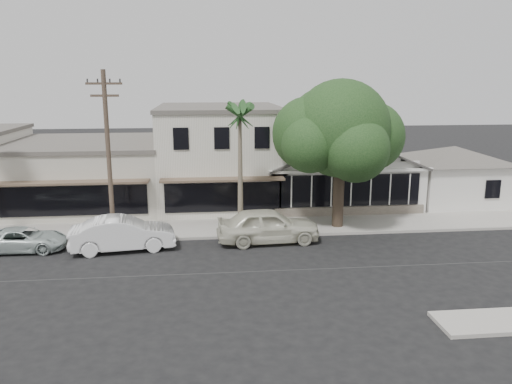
{
  "coord_description": "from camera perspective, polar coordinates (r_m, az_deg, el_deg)",
  "views": [
    {
      "loc": [
        -4.09,
        -21.1,
        8.5
      ],
      "look_at": [
        -1.22,
        6.0,
        2.34
      ],
      "focal_mm": 35.0,
      "sensor_mm": 36.0,
      "label": 1
    }
  ],
  "objects": [
    {
      "name": "row_building_near",
      "position": [
        35.01,
        -4.21,
        4.09
      ],
      "size": [
        8.0,
        10.0,
        6.5
      ],
      "primitive_type": "cube",
      "color": "silver",
      "rests_on": "ground"
    },
    {
      "name": "car_2",
      "position": [
        27.93,
        -25.04,
        -4.94
      ],
      "size": [
        4.29,
        2.02,
        1.18
      ],
      "primitive_type": "imported",
      "rotation": [
        0.0,
        0.0,
        1.56
      ],
      "color": "#B3C1BE",
      "rests_on": "ground"
    },
    {
      "name": "utility_pole",
      "position": [
        27.01,
        -16.52,
        4.32
      ],
      "size": [
        1.8,
        0.24,
        9.0
      ],
      "color": "brown",
      "rests_on": "ground"
    },
    {
      "name": "side_cottage",
      "position": [
        37.56,
        21.49,
        1.11
      ],
      "size": [
        6.0,
        6.0,
        3.0
      ],
      "primitive_type": "cube",
      "color": "silver",
      "rests_on": "ground"
    },
    {
      "name": "shade_tree",
      "position": [
        28.72,
        9.4,
        6.87
      ],
      "size": [
        7.73,
        6.99,
        8.57
      ],
      "rotation": [
        0.0,
        0.0,
        0.41
      ],
      "color": "#433529",
      "rests_on": "ground"
    },
    {
      "name": "palm_east",
      "position": [
        26.85,
        -1.86,
        8.71
      ],
      "size": [
        2.66,
        2.66,
        7.69
      ],
      "color": "#726651",
      "rests_on": "ground"
    },
    {
      "name": "corner_shop",
      "position": [
        35.28,
        8.98,
        2.99
      ],
      "size": [
        10.4,
        8.6,
        5.1
      ],
      "color": "silver",
      "rests_on": "ground"
    },
    {
      "name": "ground",
      "position": [
        23.11,
        4.62,
        -8.88
      ],
      "size": [
        140.0,
        140.0,
        0.0
      ],
      "primitive_type": "plane",
      "color": "black",
      "rests_on": "ground"
    },
    {
      "name": "car_1",
      "position": [
        26.26,
        -14.98,
        -4.62
      ],
      "size": [
        5.4,
        2.5,
        1.72
      ],
      "primitive_type": "imported",
      "rotation": [
        0.0,
        0.0,
        1.71
      ],
      "color": "white",
      "rests_on": "ground"
    },
    {
      "name": "sidewalk_north",
      "position": [
        29.36,
        -13.48,
        -4.29
      ],
      "size": [
        90.0,
        3.5,
        0.15
      ],
      "primitive_type": "cube",
      "color": "#9E9991",
      "rests_on": "ground"
    },
    {
      "name": "car_0",
      "position": [
        26.56,
        1.4,
        -3.83
      ],
      "size": [
        5.53,
        2.47,
        1.85
      ],
      "primitive_type": "imported",
      "rotation": [
        0.0,
        0.0,
        1.62
      ],
      "color": "beige",
      "rests_on": "ground"
    },
    {
      "name": "row_building_midnear",
      "position": [
        36.07,
        -18.63,
        1.85
      ],
      "size": [
        10.0,
        10.0,
        4.2
      ],
      "primitive_type": "cube",
      "color": "#B2AFA0",
      "rests_on": "ground"
    }
  ]
}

